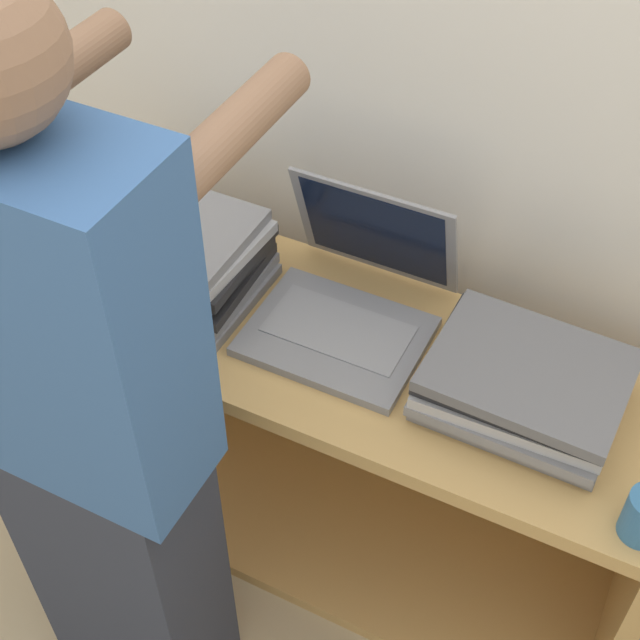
# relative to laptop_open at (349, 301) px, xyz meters

# --- Properties ---
(ground_plane) EXTENTS (12.00, 12.00, 0.00)m
(ground_plane) POSITION_rel_laptop_open_xyz_m (0.00, -0.30, -0.73)
(ground_plane) COLOR tan
(wall_back) EXTENTS (8.00, 0.05, 2.40)m
(wall_back) POSITION_rel_laptop_open_xyz_m (0.00, 0.28, 0.47)
(wall_back) COLOR silver
(wall_back) RESTS_ON ground_plane
(cart) EXTENTS (1.42, 0.48, 0.68)m
(cart) POSITION_rel_laptop_open_xyz_m (0.00, 0.01, -0.39)
(cart) COLOR tan
(cart) RESTS_ON ground_plane
(laptop_open) EXTENTS (0.35, 0.36, 0.28)m
(laptop_open) POSITION_rel_laptop_open_xyz_m (0.00, 0.00, 0.00)
(laptop_open) COLOR gray
(laptop_open) RESTS_ON cart
(laptop_stack_left) EXTENTS (0.37, 0.29, 0.17)m
(laptop_stack_left) POSITION_rel_laptop_open_xyz_m (-0.38, -0.06, 0.03)
(laptop_stack_left) COLOR gray
(laptop_stack_left) RESTS_ON cart
(laptop_stack_right) EXTENTS (0.36, 0.29, 0.12)m
(laptop_stack_right) POSITION_rel_laptop_open_xyz_m (0.38, -0.06, 0.00)
(laptop_stack_right) COLOR gray
(laptop_stack_right) RESTS_ON cart
(person) EXTENTS (0.40, 0.52, 1.59)m
(person) POSITION_rel_laptop_open_xyz_m (-0.21, -0.54, 0.06)
(person) COLOR #2D3342
(person) RESTS_ON ground_plane
(inventory_tag) EXTENTS (0.06, 0.02, 0.01)m
(inventory_tag) POSITION_rel_laptop_open_xyz_m (-0.38, -0.13, 0.12)
(inventory_tag) COLOR red
(inventory_tag) RESTS_ON laptop_stack_left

